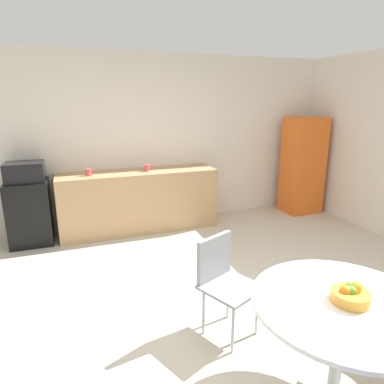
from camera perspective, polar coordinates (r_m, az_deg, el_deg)
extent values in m
plane|color=beige|center=(3.17, 7.49, -22.13)|extent=(6.00, 6.00, 0.00)
cube|color=silver|center=(5.38, -6.90, 8.60)|extent=(6.00, 0.10, 2.60)
cube|color=tan|center=(5.16, -8.90, -1.42)|extent=(2.30, 0.60, 0.90)
cube|color=black|center=(5.12, -25.62, -3.13)|extent=(0.54, 0.54, 0.87)
cube|color=black|center=(4.98, -26.36, 3.04)|extent=(0.48, 0.38, 0.26)
cube|color=orange|center=(6.16, 18.12, 4.27)|extent=(0.60, 0.50, 1.64)
cylinder|color=silver|center=(2.56, 23.38, -23.16)|extent=(0.08, 0.08, 0.69)
cylinder|color=white|center=(2.37, 24.26, -16.80)|extent=(1.13, 1.13, 0.03)
cylinder|color=silver|center=(3.03, 10.89, -19.20)|extent=(0.02, 0.02, 0.42)
cylinder|color=silver|center=(2.83, 6.90, -21.94)|extent=(0.02, 0.02, 0.42)
cylinder|color=silver|center=(3.19, 6.07, -17.10)|extent=(0.02, 0.02, 0.42)
cylinder|color=silver|center=(2.99, 1.95, -19.44)|extent=(0.02, 0.02, 0.42)
cube|color=gray|center=(2.88, 6.59, -15.69)|extent=(0.55, 0.55, 0.03)
cube|color=gray|center=(2.89, 3.77, -10.92)|extent=(0.36, 0.19, 0.38)
cylinder|color=gold|center=(2.36, 25.11, -15.69)|extent=(0.23, 0.23, 0.07)
sphere|color=orange|center=(2.35, 25.49, -14.84)|extent=(0.07, 0.07, 0.07)
sphere|color=#66B233|center=(2.38, 25.18, -14.35)|extent=(0.07, 0.07, 0.07)
sphere|color=#66B233|center=(2.34, 25.30, -14.89)|extent=(0.07, 0.07, 0.07)
sphere|color=orange|center=(2.33, 24.47, -14.94)|extent=(0.07, 0.07, 0.07)
sphere|color=yellow|center=(2.36, 25.97, -14.18)|extent=(0.07, 0.07, 0.07)
cylinder|color=#D84C4C|center=(5.03, -7.64, 4.04)|extent=(0.08, 0.08, 0.09)
torus|color=#D84C4C|center=(5.04, -7.00, 4.15)|extent=(0.06, 0.01, 0.06)
cylinder|color=#D84C4C|center=(4.90, -17.06, 3.21)|extent=(0.08, 0.08, 0.09)
torus|color=#D84C4C|center=(4.91, -16.38, 3.32)|extent=(0.06, 0.01, 0.06)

